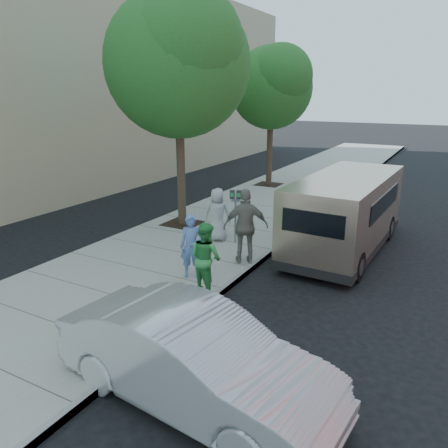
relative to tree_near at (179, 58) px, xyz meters
The scene contains 12 objects.
ground 6.45m from the tree_near, 46.82° to the right, with size 120.00×120.00×0.00m, color black.
sidewalk 6.11m from the tree_near, 62.43° to the right, with size 5.00×60.00×0.15m, color gray.
curb_face 7.02m from the tree_near, 33.03° to the right, with size 0.12×60.00×0.16m, color gray.
tree_near is the anchor object (origin of this frame).
tree_far 7.63m from the tree_near, 90.00° to the left, with size 3.92×3.80×6.49m.
parking_meter 4.97m from the tree_near, 19.51° to the right, with size 0.35×0.21×1.62m.
van 6.99m from the tree_near, ahead, with size 2.27×6.16×2.26m.
sedan 10.17m from the tree_near, 55.07° to the right, with size 1.58×4.53×1.49m, color silver.
person_officer 6.49m from the tree_near, 53.49° to the right, with size 0.58×0.38×1.59m, color #587BBC.
person_green_shirt 7.12m from the tree_near, 50.74° to the right, with size 0.80×0.62×1.65m, color green.
person_gray_shirt 5.05m from the tree_near, 26.64° to the right, with size 0.80×0.52×1.64m, color #A9AAAC.
person_striped_polo 5.99m from the tree_near, 32.26° to the right, with size 1.18×0.49×2.02m, color gray.
Camera 1 is at (5.97, -9.66, 4.56)m, focal length 35.00 mm.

